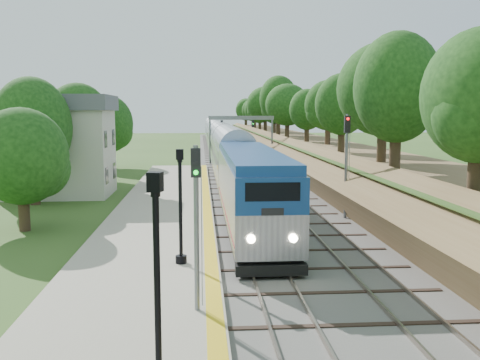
{
  "coord_description": "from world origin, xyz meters",
  "views": [
    {
      "loc": [
        -2.76,
        -13.48,
        6.66
      ],
      "look_at": [
        -0.5,
        16.81,
        2.8
      ],
      "focal_mm": 40.0,
      "sensor_mm": 36.0,
      "label": 1
    }
  ],
  "objects": [
    {
      "name": "lamppost_mid",
      "position": [
        -3.78,
        -1.47,
        2.59
      ],
      "size": [
        0.49,
        0.49,
        4.95
      ],
      "color": "black",
      "rests_on": "platform"
    },
    {
      "name": "yellow_stripe",
      "position": [
        -2.35,
        16.0,
        0.39
      ],
      "size": [
        0.55,
        68.0,
        0.01
      ],
      "primitive_type": "cube",
      "color": "gold",
      "rests_on": "platform"
    },
    {
      "name": "trees_behind_platform",
      "position": [
        -11.17,
        20.67,
        4.53
      ],
      "size": [
        7.82,
        53.32,
        7.21
      ],
      "color": "#332316",
      "rests_on": "ground"
    },
    {
      "name": "lamppost_far",
      "position": [
        -3.6,
        8.41,
        2.52
      ],
      "size": [
        0.47,
        0.47,
        4.78
      ],
      "color": "black",
      "rests_on": "platform"
    },
    {
      "name": "signal_gantry",
      "position": [
        2.47,
        54.99,
        4.82
      ],
      "size": [
        8.4,
        0.38,
        6.2
      ],
      "color": "slate",
      "rests_on": "ground"
    },
    {
      "name": "signal_farside",
      "position": [
        6.2,
        18.66,
        4.05
      ],
      "size": [
        0.35,
        0.28,
        6.43
      ],
      "color": "slate",
      "rests_on": "ground"
    },
    {
      "name": "embankment",
      "position": [
        10.35,
        60.0,
        1.95
      ],
      "size": [
        10.64,
        170.0,
        11.7
      ],
      "color": "brown",
      "rests_on": "ground"
    },
    {
      "name": "platform",
      "position": [
        -5.2,
        16.0,
        0.19
      ],
      "size": [
        6.4,
        68.0,
        0.38
      ],
      "primitive_type": "cube",
      "color": "gray",
      "rests_on": "ground"
    },
    {
      "name": "train",
      "position": [
        0.0,
        64.44,
        2.22
      ],
      "size": [
        2.93,
        117.64,
        4.31
      ],
      "color": "black",
      "rests_on": "trackbed"
    },
    {
      "name": "station_building",
      "position": [
        -14.0,
        30.0,
        4.09
      ],
      "size": [
        8.6,
        6.6,
        8.0
      ],
      "color": "beige",
      "rests_on": "ground"
    },
    {
      "name": "signal_platform",
      "position": [
        -2.9,
        3.03,
        3.62
      ],
      "size": [
        0.31,
        0.25,
        5.27
      ],
      "color": "slate",
      "rests_on": "platform"
    },
    {
      "name": "trackbed",
      "position": [
        2.0,
        60.0,
        0.07
      ],
      "size": [
        9.5,
        170.0,
        0.28
      ],
      "color": "#4C4944",
      "rests_on": "ground"
    }
  ]
}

